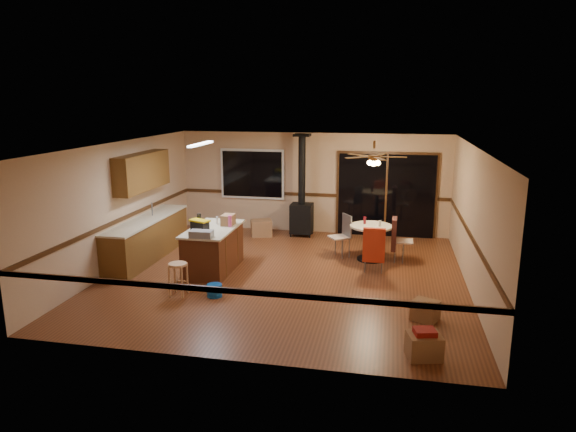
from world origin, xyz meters
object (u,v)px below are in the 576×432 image
(toolbox_black, at_px, (200,226))
(chair_near, at_px, (374,245))
(bar_stool, at_px, (178,279))
(chair_left, at_px, (343,231))
(kitchen_island, at_px, (213,249))
(wood_stove, at_px, (302,208))
(toolbox_grey, at_px, (201,234))
(box_under_window, at_px, (261,228))
(box_corner_b, at_px, (425,311))
(dining_table, at_px, (371,236))
(chair_right, at_px, (395,234))
(box_corner_a, at_px, (424,346))
(blue_bucket, at_px, (214,290))

(toolbox_black, distance_m, chair_near, 3.49)
(bar_stool, xyz_separation_m, chair_left, (2.68, 2.91, 0.29))
(kitchen_island, bearing_deg, wood_stove, 66.91)
(toolbox_grey, distance_m, box_under_window, 3.62)
(kitchen_island, xyz_separation_m, bar_stool, (-0.16, -1.41, -0.15))
(wood_stove, relative_size, toolbox_black, 7.28)
(chair_near, relative_size, box_corner_b, 1.79)
(toolbox_grey, distance_m, box_corner_b, 4.27)
(chair_left, distance_m, chair_near, 1.26)
(wood_stove, distance_m, chair_left, 1.98)
(dining_table, relative_size, box_under_window, 1.78)
(chair_right, relative_size, box_corner_b, 1.79)
(chair_near, bearing_deg, bar_stool, -151.13)
(chair_right, distance_m, box_corner_a, 4.33)
(chair_left, bearing_deg, toolbox_grey, -138.19)
(dining_table, bearing_deg, blue_bucket, -134.33)
(chair_left, bearing_deg, chair_near, -55.73)
(dining_table, distance_m, chair_left, 0.63)
(chair_right, bearing_deg, wood_stove, 144.79)
(kitchen_island, bearing_deg, chair_left, 30.77)
(bar_stool, relative_size, chair_right, 0.85)
(chair_near, distance_m, box_under_window, 3.78)
(toolbox_grey, distance_m, box_corner_a, 4.63)
(wood_stove, bearing_deg, toolbox_grey, -108.53)
(toolbox_black, height_order, chair_left, toolbox_black)
(toolbox_grey, height_order, blue_bucket, toolbox_grey)
(blue_bucket, height_order, chair_near, chair_near)
(chair_left, xyz_separation_m, box_corner_a, (1.53, -4.39, -0.42))
(box_corner_a, bearing_deg, box_corner_b, 85.98)
(blue_bucket, bearing_deg, wood_stove, 79.62)
(dining_table, bearing_deg, box_under_window, 152.70)
(wood_stove, height_order, chair_left, wood_stove)
(chair_right, xyz_separation_m, box_under_window, (-3.35, 1.41, -0.39))
(box_corner_b, bearing_deg, bar_stool, 177.06)
(toolbox_grey, xyz_separation_m, bar_stool, (-0.20, -0.69, -0.67))
(blue_bucket, bearing_deg, toolbox_grey, 125.49)
(toolbox_grey, xyz_separation_m, chair_right, (3.61, 2.11, -0.37))
(chair_near, relative_size, box_under_window, 1.35)
(blue_bucket, xyz_separation_m, dining_table, (2.64, 2.70, 0.42))
(kitchen_island, distance_m, blue_bucket, 1.48)
(chair_left, distance_m, box_corner_a, 4.67)
(toolbox_grey, bearing_deg, dining_table, 33.68)
(blue_bucket, height_order, chair_left, chair_left)
(box_under_window, distance_m, box_corner_a, 6.82)
(box_corner_b, bearing_deg, blue_bucket, 175.70)
(kitchen_island, bearing_deg, toolbox_black, -123.03)
(chair_left, bearing_deg, box_corner_a, -70.85)
(box_under_window, bearing_deg, kitchen_island, -95.96)
(bar_stool, relative_size, box_corner_b, 1.52)
(bar_stool, relative_size, chair_near, 0.85)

